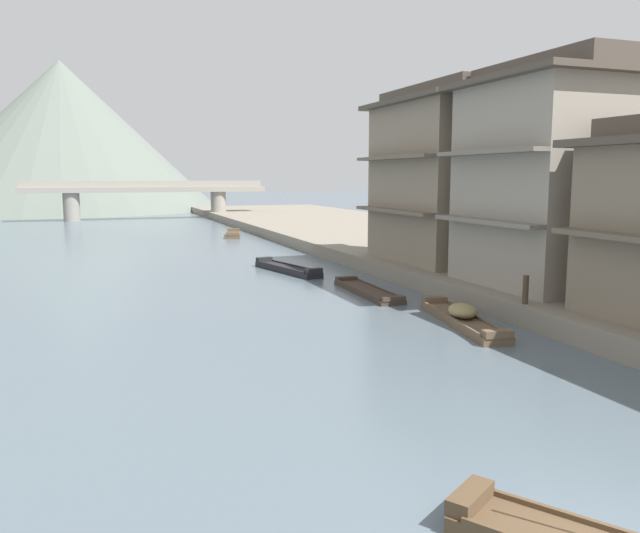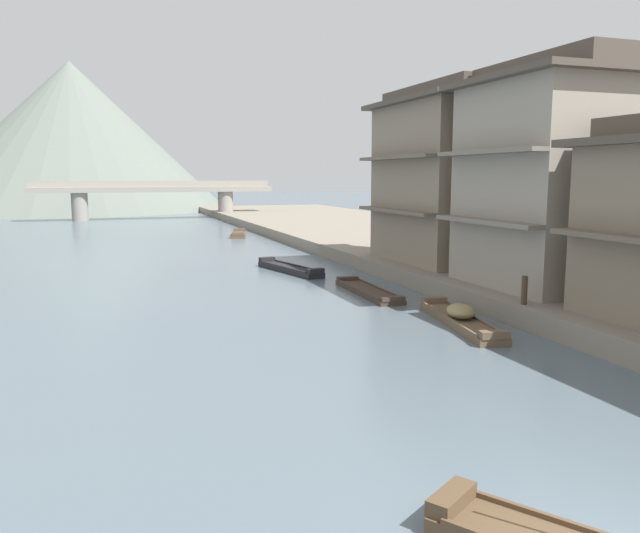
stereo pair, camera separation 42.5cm
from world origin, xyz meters
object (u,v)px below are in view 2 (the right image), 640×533
at_px(boat_moored_nearest, 290,269).
at_px(boat_moored_far, 239,235).
at_px(house_waterfront_tall, 556,176).
at_px(mooring_post_dock_mid, 524,290).
at_px(boat_moored_second, 368,291).
at_px(boat_moored_third, 461,319).
at_px(stone_bridge, 155,194).
at_px(house_waterfront_narrow, 437,176).

height_order(boat_moored_nearest, boat_moored_far, boat_moored_far).
height_order(boat_moored_nearest, house_waterfront_tall, house_waterfront_tall).
bearing_deg(boat_moored_far, mooring_post_dock_mid, -85.74).
bearing_deg(mooring_post_dock_mid, boat_moored_second, 109.75).
xyz_separation_m(boat_moored_far, mooring_post_dock_mid, (2.58, -34.58, 1.06)).
height_order(boat_moored_nearest, boat_moored_third, boat_moored_third).
relative_size(boat_moored_second, boat_moored_third, 0.96).
bearing_deg(boat_moored_third, boat_moored_far, 91.08).
distance_m(boat_moored_second, mooring_post_dock_mid, 7.77).
bearing_deg(stone_bridge, house_waterfront_tall, -78.97).
xyz_separation_m(boat_moored_second, boat_moored_far, (0.02, 27.35, 0.07)).
bearing_deg(boat_moored_nearest, house_waterfront_narrow, -28.03).
bearing_deg(boat_moored_second, boat_moored_third, -84.18).
relative_size(boat_moored_second, house_waterfront_narrow, 0.64).
height_order(boat_moored_third, stone_bridge, stone_bridge).
bearing_deg(boat_moored_third, mooring_post_dock_mid, -22.33).
xyz_separation_m(boat_moored_second, mooring_post_dock_mid, (2.60, -7.23, 1.13)).
xyz_separation_m(house_waterfront_tall, house_waterfront_narrow, (-0.82, 7.81, -0.00)).
height_order(boat_moored_second, house_waterfront_tall, house_waterfront_tall).
bearing_deg(boat_moored_second, house_waterfront_narrow, 34.07).
xyz_separation_m(house_waterfront_narrow, stone_bridge, (-10.06, 48.04, -2.10)).
relative_size(house_waterfront_narrow, stone_bridge, 0.32).
xyz_separation_m(boat_moored_second, stone_bridge, (-4.80, 51.60, 2.83)).
height_order(house_waterfront_narrow, mooring_post_dock_mid, house_waterfront_narrow).
relative_size(boat_moored_far, house_waterfront_tall, 0.49).
height_order(boat_moored_nearest, mooring_post_dock_mid, mooring_post_dock_mid).
distance_m(house_waterfront_tall, mooring_post_dock_mid, 5.97).
height_order(house_waterfront_tall, mooring_post_dock_mid, house_waterfront_tall).
relative_size(boat_moored_second, boat_moored_far, 1.31).
bearing_deg(boat_moored_far, house_waterfront_tall, -79.13).
xyz_separation_m(boat_moored_far, house_waterfront_tall, (6.06, -31.59, 4.87)).
bearing_deg(boat_moored_second, boat_moored_nearest, 101.46).
bearing_deg(boat_moored_far, stone_bridge, 101.24).
bearing_deg(boat_moored_second, house_waterfront_tall, -34.89).
relative_size(boat_moored_third, stone_bridge, 0.21).
distance_m(boat_moored_far, house_waterfront_narrow, 24.84).
xyz_separation_m(house_waterfront_narrow, mooring_post_dock_mid, (-2.67, -10.79, -3.81)).
bearing_deg(boat_moored_third, house_waterfront_narrow, 65.25).
height_order(boat_moored_nearest, house_waterfront_narrow, house_waterfront_narrow).
distance_m(house_waterfront_narrow, stone_bridge, 49.13).
distance_m(boat_moored_far, stone_bridge, 24.88).
height_order(boat_moored_second, boat_moored_far, boat_moored_far).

